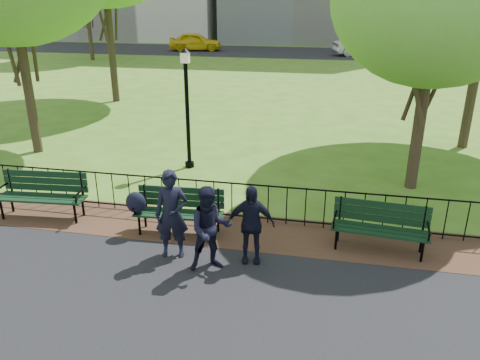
% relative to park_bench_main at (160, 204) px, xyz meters
% --- Properties ---
extents(ground, '(120.00, 120.00, 0.00)m').
position_rel_park_bench_main_xyz_m(ground, '(1.11, -1.14, -0.64)').
color(ground, '#42681B').
extents(dirt_strip, '(60.00, 1.60, 0.01)m').
position_rel_park_bench_main_xyz_m(dirt_strip, '(1.11, 0.36, -0.63)').
color(dirt_strip, '#3C2318').
rests_on(dirt_strip, ground).
extents(far_street, '(70.00, 9.00, 0.01)m').
position_rel_park_bench_main_xyz_m(far_street, '(1.11, 33.86, -0.64)').
color(far_street, black).
rests_on(far_street, ground).
extents(iron_fence, '(24.06, 0.06, 1.00)m').
position_rel_park_bench_main_xyz_m(iron_fence, '(1.11, 0.86, -0.14)').
color(iron_fence, black).
rests_on(iron_fence, ground).
extents(park_bench_main, '(1.99, 0.68, 1.03)m').
position_rel_park_bench_main_xyz_m(park_bench_main, '(0.00, 0.00, 0.00)').
color(park_bench_main, black).
rests_on(park_bench_main, ground).
extents(park_bench_left_a, '(2.00, 0.77, 1.11)m').
position_rel_park_bench_main_xyz_m(park_bench_left_a, '(-2.84, 0.22, -0.01)').
color(park_bench_left_a, black).
rests_on(park_bench_left_a, ground).
extents(park_bench_right_a, '(1.86, 0.72, 1.03)m').
position_rel_park_bench_main_xyz_m(park_bench_right_a, '(4.39, 0.21, -0.05)').
color(park_bench_right_a, black).
rests_on(park_bench_right_a, ground).
extents(lamppost, '(0.30, 0.30, 3.35)m').
position_rel_park_bench_main_xyz_m(lamppost, '(-0.65, 3.98, 1.18)').
color(lamppost, black).
rests_on(lamppost, ground).
extents(person_left, '(0.68, 0.51, 1.71)m').
position_rel_park_bench_main_xyz_m(person_left, '(0.56, -0.84, 0.22)').
color(person_left, black).
rests_on(person_left, asphalt_path).
extents(person_mid, '(0.87, 0.69, 1.58)m').
position_rel_park_bench_main_xyz_m(person_mid, '(1.37, -1.14, 0.16)').
color(person_mid, black).
rests_on(person_mid, asphalt_path).
extents(person_right, '(0.93, 0.49, 1.50)m').
position_rel_park_bench_main_xyz_m(person_right, '(2.02, -0.74, 0.12)').
color(person_right, black).
rests_on(person_right, asphalt_path).
extents(taxi, '(4.89, 2.76, 1.57)m').
position_rel_park_bench_main_xyz_m(taxi, '(-9.36, 33.34, 0.16)').
color(taxi, gold).
rests_on(taxi, far_street).
extents(sedan_silver, '(4.96, 3.00, 1.54)m').
position_rel_park_bench_main_xyz_m(sedan_silver, '(5.09, 32.55, 0.14)').
color(sedan_silver, '#9E9FA5').
rests_on(sedan_silver, far_street).
extents(sedan_dark, '(5.19, 2.59, 1.45)m').
position_rel_park_bench_main_xyz_m(sedan_dark, '(7.17, 33.04, 0.09)').
color(sedan_dark, black).
rests_on(sedan_dark, far_street).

